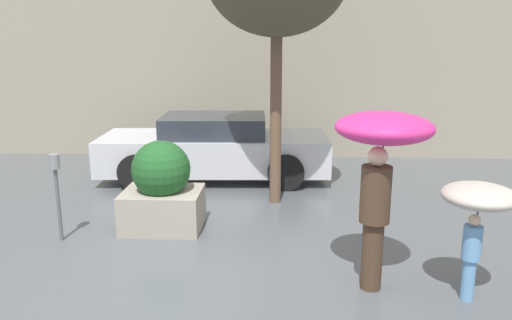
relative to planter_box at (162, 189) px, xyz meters
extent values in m
plane|color=#51565B|center=(0.61, -1.58, -0.60)|extent=(40.00, 40.00, 0.00)
cube|color=#9E937F|center=(0.61, 4.92, 2.40)|extent=(18.00, 0.30, 6.00)
cube|color=#9E9384|center=(0.00, 0.00, -0.31)|extent=(1.14, 0.89, 0.58)
sphere|color=#1E5123|center=(0.00, 0.00, 0.30)|extent=(0.85, 0.85, 0.85)
cylinder|color=#473323|center=(2.75, -1.72, -0.20)|extent=(0.23, 0.23, 0.79)
cylinder|color=#473323|center=(2.75, -1.72, 0.50)|extent=(0.33, 0.33, 0.63)
sphere|color=beige|center=(2.75, -1.72, 0.93)|extent=(0.21, 0.21, 0.21)
cylinder|color=#4C4C51|center=(2.83, -1.59, 0.87)|extent=(0.02, 0.02, 0.68)
ellipsoid|color=#E02D84|center=(2.83, -1.59, 1.21)|extent=(1.05, 1.05, 0.34)
cylinder|color=#669ED1|center=(3.75, -1.92, -0.37)|extent=(0.14, 0.14, 0.47)
cylinder|color=#669ED1|center=(3.75, -1.92, 0.05)|extent=(0.20, 0.20, 0.37)
sphere|color=beige|center=(3.75, -1.92, 0.30)|extent=(0.13, 0.13, 0.13)
cylinder|color=#4C4C51|center=(3.80, -1.85, 0.31)|extent=(0.02, 0.02, 0.47)
ellipsoid|color=beige|center=(3.80, -1.85, 0.55)|extent=(0.78, 0.78, 0.25)
cube|color=silver|center=(0.41, 2.80, -0.07)|extent=(4.54, 1.89, 0.69)
cube|color=#2D333D|center=(0.41, 2.80, 0.47)|extent=(2.08, 1.52, 0.40)
cylinder|color=black|center=(-0.94, 1.90, -0.26)|extent=(0.69, 0.25, 0.68)
cylinder|color=black|center=(-1.01, 3.58, -0.26)|extent=(0.69, 0.25, 0.68)
cylinder|color=black|center=(1.83, 2.03, -0.26)|extent=(0.69, 0.25, 0.68)
cylinder|color=black|center=(1.75, 3.71, -0.26)|extent=(0.69, 0.25, 0.68)
cylinder|color=brown|center=(1.64, 1.32, 0.95)|extent=(0.19, 0.19, 3.10)
cylinder|color=#595B60|center=(-1.32, -0.53, -0.08)|extent=(0.05, 0.05, 1.03)
cylinder|color=gray|center=(-1.32, -0.53, 0.53)|extent=(0.14, 0.14, 0.20)
camera|label=1|loc=(1.71, -6.91, 2.13)|focal=35.00mm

